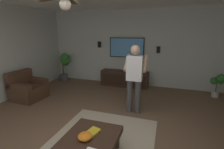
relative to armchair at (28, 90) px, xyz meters
name	(u,v)px	position (x,y,z in m)	size (l,w,h in m)	color
ground_plane	(87,148)	(-1.40, -2.62, -0.28)	(8.94, 8.94, 0.00)	brown
wall_back_tv	(133,48)	(2.38, -2.62, 1.07)	(0.10, 6.46, 2.70)	#B2B7AD
armchair	(28,90)	(0.00, 0.00, 0.00)	(0.84, 0.85, 0.82)	#472D1E
coffee_table	(89,145)	(-1.66, -2.79, 0.02)	(1.00, 0.80, 0.40)	#332116
media_console	(124,78)	(2.04, -2.41, 0.00)	(0.45, 1.70, 0.55)	#332116
tv	(127,48)	(2.28, -2.41, 1.09)	(0.05, 1.26, 0.71)	black
person_standing	(134,75)	(0.16, -3.11, 0.65)	(0.53, 0.53, 1.64)	#3F3F3F
potted_plant_tall	(65,63)	(1.93, -0.01, 0.46)	(0.51, 0.44, 1.12)	#4C4C51
potted_plant_short	(218,82)	(1.89, -5.32, 0.18)	(0.36, 0.36, 0.73)	#B7B2A8
bowl	(85,136)	(-1.68, -2.75, 0.17)	(0.21, 0.21, 0.10)	orange
remote_black	(95,131)	(-1.46, -2.82, 0.13)	(0.15, 0.04, 0.02)	black
book	(93,132)	(-1.50, -2.79, 0.14)	(0.22, 0.16, 0.04)	gold
vase_round	(127,68)	(2.06, -2.50, 0.38)	(0.22, 0.22, 0.22)	red
wall_speaker_left	(158,50)	(2.30, -3.52, 1.05)	(0.06, 0.12, 0.22)	black
wall_speaker_right	(99,45)	(2.30, -1.35, 1.17)	(0.06, 0.12, 0.22)	black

